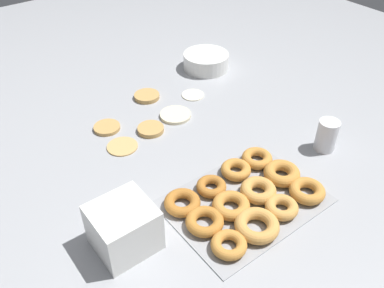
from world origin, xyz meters
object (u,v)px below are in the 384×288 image
pancake_2 (193,95)px  pancake_5 (147,96)px  container_stack (124,228)px  paper_cup (327,135)px  donut_tray (247,198)px  pancake_0 (122,146)px  pancake_1 (151,129)px  batter_bowl (206,61)px  pancake_3 (107,127)px  pancake_4 (175,115)px

pancake_2 → pancake_5: (-0.14, 0.09, 0.00)m
container_stack → paper_cup: (0.66, -0.05, -0.01)m
donut_tray → container_stack: size_ratio=2.90×
pancake_5 → donut_tray: 0.60m
pancake_0 → pancake_1: (0.11, 0.02, 0.00)m
paper_cup → batter_bowl: bearing=86.7°
pancake_2 → pancake_3: (-0.35, 0.00, 0.00)m
pancake_0 → pancake_1: pancake_1 is taller
pancake_5 → batter_bowl: bearing=8.7°
pancake_2 → donut_tray: bearing=-112.4°
pancake_5 → paper_cup: paper_cup is taller
paper_cup → pancake_0: bearing=142.2°
container_stack → paper_cup: container_stack is taller
pancake_1 → container_stack: container_stack is taller
container_stack → pancake_4: bearing=42.2°
pancake_0 → batter_bowl: batter_bowl is taller
container_stack → pancake_5: bearing=53.4°
pancake_0 → pancake_5: pancake_5 is taller
pancake_1 → pancake_3: 0.14m
pancake_0 → pancake_2: bearing=16.8°
batter_bowl → paper_cup: size_ratio=1.83×
pancake_1 → pancake_3: size_ratio=1.00×
pancake_0 → container_stack: (-0.18, -0.33, 0.05)m
container_stack → batter_bowl: bearing=39.2°
pancake_3 → donut_tray: size_ratio=0.21×
batter_bowl → pancake_5: bearing=-171.3°
pancake_1 → pancake_3: bearing=138.4°
paper_cup → container_stack: bearing=175.5°
pancake_1 → container_stack: size_ratio=0.62×
donut_tray → pancake_1: bearing=94.2°
pancake_1 → pancake_5: same height
donut_tray → batter_bowl: 0.75m
paper_cup → pancake_1: bearing=133.4°
pancake_2 → pancake_3: 0.35m
pancake_5 → paper_cup: size_ratio=0.92×
batter_bowl → pancake_3: bearing=-165.9°
pancake_2 → donut_tray: size_ratio=0.20×
container_stack → pancake_0: bearing=61.8°
pancake_3 → pancake_5: size_ratio=0.94×
pancake_0 → paper_cup: size_ratio=0.96×
pancake_0 → pancake_1: size_ratio=1.11×
container_stack → paper_cup: size_ratio=1.39×
pancake_1 → pancake_4: size_ratio=0.81×
pancake_0 → pancake_3: size_ratio=1.11×
container_stack → pancake_2: bearing=39.3°
pancake_2 → container_stack: size_ratio=0.59×
pancake_2 → container_stack: 0.69m
pancake_2 → donut_tray: (-0.21, -0.51, 0.01)m
pancake_5 → pancake_1: bearing=-118.7°
pancake_4 → pancake_0: bearing=-170.8°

